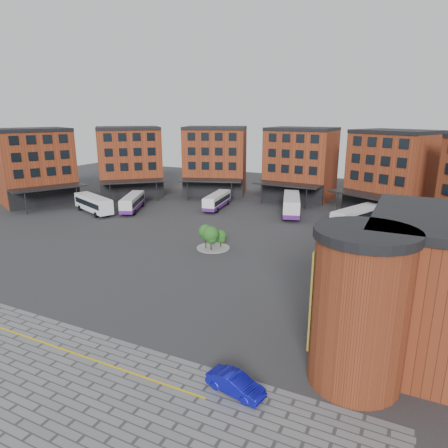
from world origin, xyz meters
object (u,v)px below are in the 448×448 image
at_px(bus_b, 133,202).
at_px(blue_car, 235,384).
at_px(tree_island, 212,236).
at_px(bus_d, 291,204).
at_px(bus_c, 217,201).
at_px(bus_e, 356,217).
at_px(bus_f, 397,230).
at_px(bus_a, 93,203).

relative_size(bus_b, blue_car, 2.59).
relative_size(tree_island, bus_d, 0.36).
bearing_deg(bus_c, blue_car, -69.96).
distance_m(bus_c, bus_e, 25.50).
bearing_deg(tree_island, bus_e, 51.78).
relative_size(bus_c, bus_f, 1.06).
bearing_deg(bus_d, blue_car, -94.19).
relative_size(bus_e, blue_car, 2.82).
height_order(bus_a, blue_car, bus_a).
height_order(bus_b, bus_d, bus_d).
bearing_deg(bus_f, bus_b, -126.61).
xyz_separation_m(bus_e, bus_f, (6.13, -4.92, -0.09)).
bearing_deg(blue_car, tree_island, 42.39).
height_order(bus_c, blue_car, bus_c).
xyz_separation_m(bus_a, blue_car, (42.80, -32.55, -1.18)).
bearing_deg(bus_f, bus_d, -153.54).
height_order(bus_a, bus_d, bus_d).
bearing_deg(bus_c, bus_d, -1.70).
height_order(tree_island, bus_a, tree_island).
bearing_deg(bus_b, tree_island, -53.97).
relative_size(bus_d, bus_e, 1.11).
xyz_separation_m(bus_b, bus_c, (13.27, 8.24, -0.03)).
height_order(tree_island, blue_car, tree_island).
bearing_deg(bus_d, bus_b, -176.90).
distance_m(tree_island, bus_a, 29.66).
bearing_deg(bus_b, bus_d, -4.88).
xyz_separation_m(bus_a, bus_c, (18.41, 12.78, -0.30)).
bearing_deg(bus_e, tree_island, -105.34).
distance_m(bus_d, blue_car, 48.10).
bearing_deg(bus_d, tree_island, -116.47).
distance_m(bus_a, bus_d, 35.37).
xyz_separation_m(bus_c, bus_d, (13.90, 1.59, 0.31)).
height_order(bus_b, bus_c, bus_b).
bearing_deg(tree_island, bus_d, 80.33).
relative_size(bus_a, blue_car, 2.79).
height_order(tree_island, bus_b, tree_island).
bearing_deg(bus_f, bus_a, -121.66).
distance_m(bus_b, bus_c, 15.61).
bearing_deg(bus_c, bus_b, -156.41).
xyz_separation_m(tree_island, bus_b, (-23.28, 13.01, -0.33)).
relative_size(bus_a, bus_b, 1.07).
relative_size(bus_a, bus_f, 1.14).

